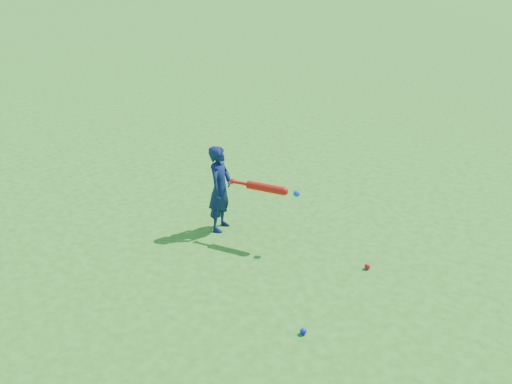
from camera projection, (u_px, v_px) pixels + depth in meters
ground at (187, 230)px, 7.32m from camera, size 80.00×80.00×0.00m
child at (220, 189)px, 7.13m from camera, size 0.37×0.46×1.12m
ground_ball_red at (367, 266)px, 6.42m from camera, size 0.07×0.07×0.07m
ground_ball_blue at (303, 331)px, 5.36m from camera, size 0.06×0.06×0.06m
bat_swing at (269, 188)px, 6.74m from camera, size 0.89×0.24×0.10m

